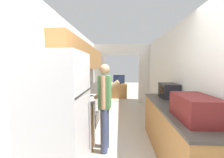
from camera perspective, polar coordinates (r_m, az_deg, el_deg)
The scene contains 13 objects.
wall_left at distance 3.43m, azimuth -14.70°, elevation 3.63°, with size 0.38×7.11×2.50m.
wall_right at distance 3.18m, azimuth 26.93°, elevation -1.03°, with size 0.06×7.11×2.50m.
wall_far_with_doorway at distance 5.88m, azimuth 4.00°, elevation 3.88°, with size 2.75×0.06×2.50m.
counter_left at distance 4.26m, azimuth -7.82°, elevation -10.00°, with size 0.62×3.63×0.89m.
counter_right at distance 2.74m, azimuth 24.62°, elevation -19.40°, with size 0.62×2.18×0.89m.
refrigerator at distance 1.92m, azimuth -21.53°, elevation -16.41°, with size 0.70×0.71×1.74m.
range_oven at distance 3.20m, azimuth -11.74°, elevation -15.21°, with size 0.66×0.76×1.03m.
person at distance 2.55m, azimuth -3.01°, elevation -10.82°, with size 0.52×0.40×1.61m.
suitcase at distance 2.05m, azimuth 31.13°, elevation -10.21°, with size 0.41×0.66×0.31m.
microwave at distance 3.22m, azimuth 22.46°, elevation -4.45°, with size 0.34×0.46×0.31m.
tv_cabinet at distance 6.85m, azimuth 2.89°, elevation -4.90°, with size 0.78×0.42×0.71m.
television at distance 6.73m, azimuth 2.91°, elevation -0.21°, with size 0.55×0.16×0.44m.
knife at distance 3.61m, azimuth -9.38°, elevation -5.44°, with size 0.12×0.29×0.02m.
Camera 1 is at (-0.07, -1.14, 1.57)m, focal length 22.00 mm.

